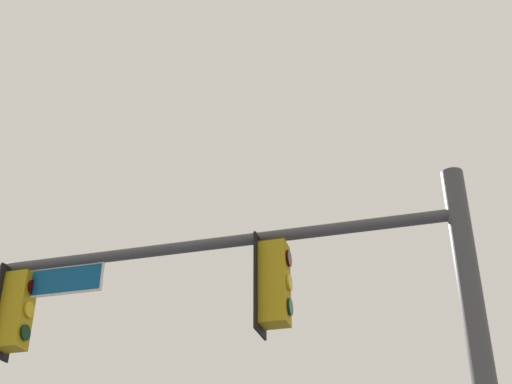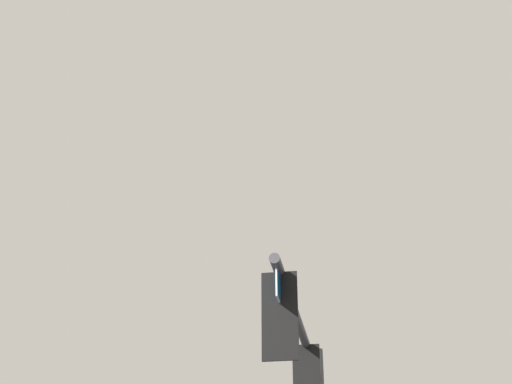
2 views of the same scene
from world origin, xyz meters
The scene contains 1 object.
signal_pole_near centered at (-6.37, -5.46, 4.25)m, with size 6.91×0.70×6.30m.
Camera 1 is at (-8.57, 2.69, 1.60)m, focal length 50.00 mm.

